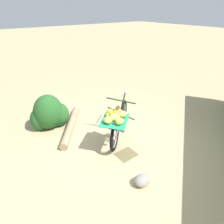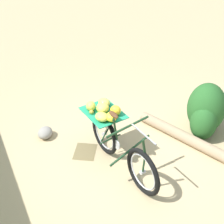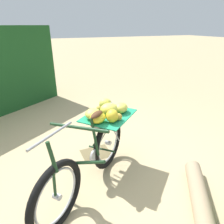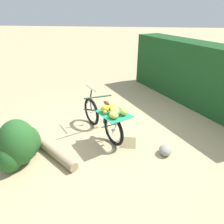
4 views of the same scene
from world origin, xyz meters
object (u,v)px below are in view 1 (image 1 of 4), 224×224
at_px(path_stone, 142,180).
at_px(fallen_log, 71,126).
at_px(bicycle, 118,121).
at_px(shrub_cluster, 49,114).

bearing_deg(path_stone, fallen_log, -85.59).
height_order(bicycle, fallen_log, bicycle).
bearing_deg(path_stone, bicycle, -110.89).
bearing_deg(bicycle, shrub_cluster, 86.30).
bearing_deg(bicycle, fallen_log, 82.41).
xyz_separation_m(fallen_log, path_stone, (-0.19, 2.48, -0.00)).
bearing_deg(shrub_cluster, bicycle, 125.73).
bearing_deg(shrub_cluster, path_stone, 101.44).
xyz_separation_m(shrub_cluster, path_stone, (-0.58, 2.87, -0.32)).
height_order(fallen_log, path_stone, same).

